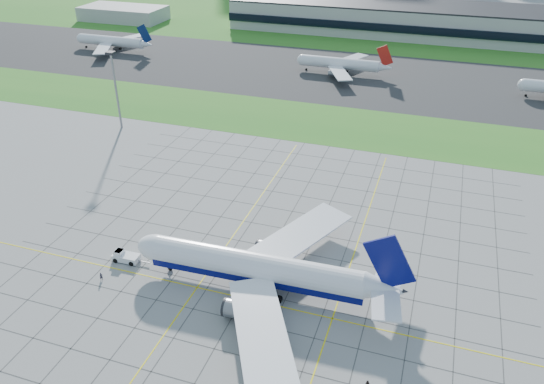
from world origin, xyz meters
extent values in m
plane|color=gray|center=(0.00, 0.00, 0.00)|extent=(1400.00, 1400.00, 0.00)
cube|color=#2B7521|center=(0.00, 90.00, 0.02)|extent=(700.00, 35.00, 0.04)
cube|color=#383838|center=(0.00, 145.00, 0.03)|extent=(700.00, 75.00, 0.04)
cube|color=#2B7521|center=(0.00, 255.00, 0.02)|extent=(700.00, 145.00, 0.04)
cube|color=#474744|center=(-48.00, 10.00, 0.01)|extent=(0.18, 130.00, 0.02)
cube|color=#474744|center=(-40.00, 10.00, 0.01)|extent=(0.18, 130.00, 0.02)
cube|color=#474744|center=(-32.00, 10.00, 0.01)|extent=(0.18, 130.00, 0.02)
cube|color=#474744|center=(-24.00, 10.00, 0.01)|extent=(0.18, 130.00, 0.02)
cube|color=#474744|center=(-16.00, 10.00, 0.01)|extent=(0.18, 130.00, 0.02)
cube|color=#474744|center=(-8.00, 10.00, 0.01)|extent=(0.18, 130.00, 0.02)
cube|color=#474744|center=(0.00, 10.00, 0.01)|extent=(0.18, 130.00, 0.02)
cube|color=#474744|center=(8.00, 10.00, 0.01)|extent=(0.18, 130.00, 0.02)
cube|color=#474744|center=(16.00, 10.00, 0.01)|extent=(0.18, 130.00, 0.02)
cube|color=#474744|center=(24.00, 10.00, 0.01)|extent=(0.18, 130.00, 0.02)
cube|color=#474744|center=(32.00, 10.00, 0.01)|extent=(0.18, 130.00, 0.02)
cube|color=#474744|center=(40.00, 10.00, 0.01)|extent=(0.18, 130.00, 0.02)
cube|color=#474744|center=(48.00, 10.00, 0.01)|extent=(0.18, 130.00, 0.02)
cube|color=#474744|center=(0.00, -24.00, 0.01)|extent=(110.00, 0.18, 0.02)
cube|color=#474744|center=(0.00, -16.00, 0.01)|extent=(110.00, 0.18, 0.02)
cube|color=#474744|center=(0.00, -8.00, 0.01)|extent=(110.00, 0.18, 0.02)
cube|color=#474744|center=(0.00, 0.00, 0.01)|extent=(110.00, 0.18, 0.02)
cube|color=#474744|center=(0.00, 8.00, 0.01)|extent=(110.00, 0.18, 0.02)
cube|color=#474744|center=(0.00, 16.00, 0.01)|extent=(110.00, 0.18, 0.02)
cube|color=#474744|center=(0.00, 24.00, 0.01)|extent=(110.00, 0.18, 0.02)
cube|color=#474744|center=(0.00, 32.00, 0.01)|extent=(110.00, 0.18, 0.02)
cube|color=#474744|center=(0.00, 40.00, 0.01)|extent=(110.00, 0.18, 0.02)
cube|color=#474744|center=(0.00, 48.00, 0.01)|extent=(110.00, 0.18, 0.02)
cube|color=#474744|center=(0.00, 56.00, 0.01)|extent=(110.00, 0.18, 0.02)
cube|color=#474744|center=(0.00, 64.00, 0.01)|extent=(110.00, 0.18, 0.02)
cube|color=yellow|center=(0.00, -2.00, 0.02)|extent=(120.00, 0.25, 0.03)
cube|color=yellow|center=(-10.00, 20.00, 0.02)|extent=(0.25, 100.00, 0.03)
cube|color=yellow|center=(18.00, 20.00, 0.02)|extent=(0.25, 100.00, 0.03)
cube|color=#B7B7B2|center=(40.00, 230.00, 7.50)|extent=(260.00, 42.00, 15.00)
cube|color=black|center=(40.00, 208.50, 7.00)|extent=(260.00, 1.00, 4.00)
cube|color=black|center=(40.00, 230.00, 15.40)|extent=(260.00, 42.00, 0.80)
cube|color=#B7B7B2|center=(-160.00, 210.00, 4.00)|extent=(50.00, 25.00, 8.00)
cylinder|color=gray|center=(-70.00, 65.00, 12.50)|extent=(0.70, 0.70, 25.00)
cube|color=black|center=(-70.00, 65.00, 25.20)|extent=(2.50, 2.50, 0.80)
cylinder|color=white|center=(1.40, 2.02, 5.25)|extent=(43.31, 7.15, 5.63)
cube|color=#090D5B|center=(1.40, 2.02, 3.47)|extent=(43.30, 6.77, 1.50)
ellipsoid|color=white|center=(-20.15, 1.26, 5.25)|extent=(9.20, 5.94, 5.63)
cube|color=black|center=(-22.22, 1.19, 5.72)|extent=(2.17, 3.07, 0.56)
cone|color=white|center=(26.24, 2.90, 5.53)|extent=(7.69, 5.61, 5.35)
cube|color=#090D5B|center=(26.71, 2.92, 11.82)|extent=(10.24, 0.83, 11.97)
cube|color=white|center=(6.50, 17.22, 4.31)|extent=(18.40, 27.43, 0.91)
cube|color=white|center=(7.56, -12.78, 4.31)|extent=(19.80, 27.15, 0.91)
cylinder|color=slate|center=(1.06, 11.86, 2.44)|extent=(6.22, 3.78, 3.56)
cylinder|color=slate|center=(1.75, -7.82, 2.44)|extent=(6.22, 3.78, 3.56)
cylinder|color=gray|center=(-17.81, 1.34, 1.22)|extent=(0.35, 0.35, 2.44)
cylinder|color=black|center=(-17.81, 1.34, 0.52)|extent=(1.05, 0.51, 1.03)
cylinder|color=black|center=(5.98, 5.19, 0.61)|extent=(1.26, 1.17, 1.22)
cylinder|color=black|center=(6.20, -0.81, 0.61)|extent=(1.26, 1.17, 1.22)
cube|color=white|center=(-28.40, 1.26, 0.87)|extent=(5.89, 2.91, 1.35)
cube|color=white|center=(-29.94, 1.20, 1.84)|extent=(1.81, 2.19, 1.06)
cube|color=black|center=(-29.94, 1.20, 2.03)|extent=(1.61, 1.99, 0.68)
cube|color=gray|center=(-24.24, 1.40, 0.58)|extent=(2.91, 0.28, 0.17)
cylinder|color=black|center=(-30.37, 2.45, 0.53)|extent=(1.08, 0.52, 1.06)
cylinder|color=black|center=(-30.29, -0.07, 0.53)|extent=(1.08, 0.52, 1.06)
cylinder|color=black|center=(-26.51, 2.58, 0.53)|extent=(1.08, 0.52, 1.06)
cylinder|color=black|center=(-26.42, 0.07, 0.53)|extent=(1.08, 0.52, 1.06)
imported|color=black|center=(-29.72, -6.06, 0.86)|extent=(0.74, 0.73, 1.73)
cylinder|color=white|center=(-128.02, 148.31, 4.50)|extent=(34.49, 4.80, 4.80)
cube|color=#081B50|center=(-108.86, 148.31, 9.50)|extent=(7.46, 0.40, 9.15)
cube|color=white|center=(-125.62, 159.31, 3.70)|extent=(13.89, 20.66, 0.40)
cube|color=white|center=(-125.62, 137.31, 3.70)|extent=(13.89, 20.66, 0.40)
cylinder|color=black|center=(-125.14, 150.51, 0.50)|extent=(1.00, 1.00, 1.00)
cylinder|color=black|center=(-125.14, 146.11, 0.50)|extent=(1.00, 1.00, 1.00)
cylinder|color=white|center=(-12.92, 146.77, 4.50)|extent=(33.61, 4.80, 4.80)
cube|color=red|center=(5.75, 146.77, 9.50)|extent=(7.46, 0.40, 9.15)
cube|color=white|center=(-10.59, 157.77, 3.70)|extent=(13.89, 20.66, 0.40)
cube|color=white|center=(-10.59, 135.77, 3.70)|extent=(13.89, 20.66, 0.40)
cylinder|color=black|center=(-10.12, 148.97, 0.50)|extent=(1.00, 1.00, 1.00)
cylinder|color=black|center=(-10.12, 144.57, 0.50)|extent=(1.00, 1.00, 1.00)
camera|label=1|loc=(30.86, -76.12, 70.37)|focal=35.00mm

